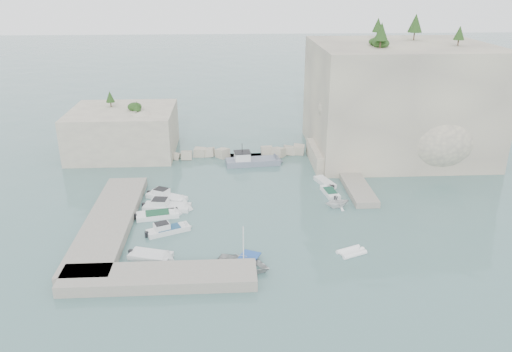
{
  "coord_description": "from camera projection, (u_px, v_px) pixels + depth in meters",
  "views": [
    {
      "loc": [
        -3.27,
        -52.08,
        26.39
      ],
      "look_at": [
        0.0,
        6.0,
        3.0
      ],
      "focal_mm": 35.0,
      "sensor_mm": 36.0,
      "label": 1
    }
  ],
  "objects": [
    {
      "name": "motorboat_d",
      "position": [
        169.0,
        232.0,
        55.21
      ],
      "size": [
        5.33,
        3.47,
        1.4
      ],
      "primitive_type": null,
      "rotation": [
        0.0,
        0.0,
        0.41
      ],
      "color": "silver",
      "rests_on": "ground"
    },
    {
      "name": "motorboat_a",
      "position": [
        167.0,
        199.0,
        63.42
      ],
      "size": [
        5.96,
        4.31,
        1.4
      ],
      "primitive_type": null,
      "rotation": [
        0.0,
        0.0,
        -0.5
      ],
      "color": "white",
      "rests_on": "ground"
    },
    {
      "name": "quay_west",
      "position": [
        109.0,
        222.0,
        56.24
      ],
      "size": [
        5.0,
        24.0,
        1.1
      ],
      "primitive_type": "cube",
      "color": "#9E9689",
      "rests_on": "ground"
    },
    {
      "name": "motorboat_b",
      "position": [
        167.0,
        209.0,
        60.74
      ],
      "size": [
        6.42,
        2.95,
        1.4
      ],
      "primitive_type": null,
      "rotation": [
        0.0,
        0.0,
        -0.15
      ],
      "color": "silver",
      "rests_on": "ground"
    },
    {
      "name": "work_boat",
      "position": [
        253.0,
        164.0,
        75.13
      ],
      "size": [
        9.07,
        3.56,
        2.2
      ],
      "primitive_type": null,
      "rotation": [
        0.0,
        0.0,
        0.11
      ],
      "color": "slate",
      "rests_on": "ground"
    },
    {
      "name": "ground",
      "position": [
        259.0,
        219.0,
        58.26
      ],
      "size": [
        400.0,
        400.0,
        0.0
      ],
      "primitive_type": "plane",
      "color": "slate",
      "rests_on": "ground"
    },
    {
      "name": "cliff_terrace",
      "position": [
        338.0,
        155.0,
        75.14
      ],
      "size": [
        8.0,
        10.0,
        2.5
      ],
      "primitive_type": "cube",
      "color": "beige",
      "rests_on": "ground"
    },
    {
      "name": "vegetation",
      "position": [
        367.0,
        36.0,
        75.1
      ],
      "size": [
        53.48,
        13.88,
        13.4
      ],
      "color": "#1E4219",
      "rests_on": "ground"
    },
    {
      "name": "motorboat_e",
      "position": [
        151.0,
        258.0,
        50.15
      ],
      "size": [
        4.99,
        3.19,
        0.7
      ],
      "primitive_type": null,
      "rotation": [
        0.0,
        0.0,
        -0.3
      ],
      "color": "silver",
      "rests_on": "ground"
    },
    {
      "name": "tender_east_b",
      "position": [
        330.0,
        194.0,
        64.79
      ],
      "size": [
        2.11,
        4.55,
        0.7
      ],
      "primitive_type": null,
      "rotation": [
        0.0,
        0.0,
        1.72
      ],
      "color": "white",
      "rests_on": "ground"
    },
    {
      "name": "tender_east_c",
      "position": [
        325.0,
        184.0,
        68.01
      ],
      "size": [
        2.73,
        4.6,
        0.7
      ],
      "primitive_type": null,
      "rotation": [
        0.0,
        0.0,
        1.89
      ],
      "color": "silver",
      "rests_on": "ground"
    },
    {
      "name": "rowboat",
      "position": [
        244.0,
        268.0,
        48.5
      ],
      "size": [
        6.54,
        5.8,
        1.12
      ],
      "primitive_type": "imported",
      "rotation": [
        0.0,
        0.0,
        1.13
      ],
      "color": "silver",
      "rests_on": "ground"
    },
    {
      "name": "breakwater",
      "position": [
        244.0,
        152.0,
        78.32
      ],
      "size": [
        28.0,
        3.0,
        1.4
      ],
      "primitive_type": "cube",
      "color": "beige",
      "rests_on": "ground"
    },
    {
      "name": "inflatable_dinghy",
      "position": [
        351.0,
        254.0,
        50.98
      ],
      "size": [
        3.36,
        2.53,
        0.44
      ],
      "primitive_type": null,
      "rotation": [
        0.0,
        0.0,
        0.4
      ],
      "color": "white",
      "rests_on": "ground"
    },
    {
      "name": "tender_east_d",
      "position": [
        328.0,
        170.0,
        73.03
      ],
      "size": [
        5.03,
        3.53,
        1.82
      ],
      "primitive_type": "imported",
      "rotation": [
        0.0,
        0.0,
        1.16
      ],
      "color": "silver",
      "rests_on": "ground"
    },
    {
      "name": "ledge_east",
      "position": [
        353.0,
        181.0,
        68.07
      ],
      "size": [
        3.0,
        16.0,
        0.8
      ],
      "primitive_type": "cube",
      "color": "#9E9689",
      "rests_on": "ground"
    },
    {
      "name": "outcrop_west",
      "position": [
        124.0,
        131.0,
        79.07
      ],
      "size": [
        16.0,
        14.0,
        7.0
      ],
      "primitive_type": "cube",
      "color": "beige",
      "rests_on": "ground"
    },
    {
      "name": "rowboat_mast",
      "position": [
        243.0,
        244.0,
        47.51
      ],
      "size": [
        0.1,
        0.1,
        4.2
      ],
      "primitive_type": "cylinder",
      "color": "white",
      "rests_on": "rowboat"
    },
    {
      "name": "cliff_east",
      "position": [
        397.0,
        100.0,
        77.59
      ],
      "size": [
        26.0,
        22.0,
        17.0
      ],
      "primitive_type": "cube",
      "color": "beige",
      "rests_on": "ground"
    },
    {
      "name": "tender_east_a",
      "position": [
        337.0,
        207.0,
        61.26
      ],
      "size": [
        3.65,
        3.34,
        1.63
      ],
      "primitive_type": "imported",
      "rotation": [
        0.0,
        0.0,
        1.81
      ],
      "color": "white",
      "rests_on": "ground"
    },
    {
      "name": "quay_south",
      "position": [
        159.0,
        278.0,
        45.95
      ],
      "size": [
        18.0,
        4.0,
        1.1
      ],
      "primitive_type": "cube",
      "color": "#9E9689",
      "rests_on": "ground"
    },
    {
      "name": "motorboat_c",
      "position": [
        158.0,
        217.0,
        58.72
      ],
      "size": [
        5.66,
        2.95,
        0.7
      ],
      "primitive_type": null,
      "rotation": [
        0.0,
        0.0,
        0.19
      ],
      "color": "white",
      "rests_on": "ground"
    }
  ]
}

